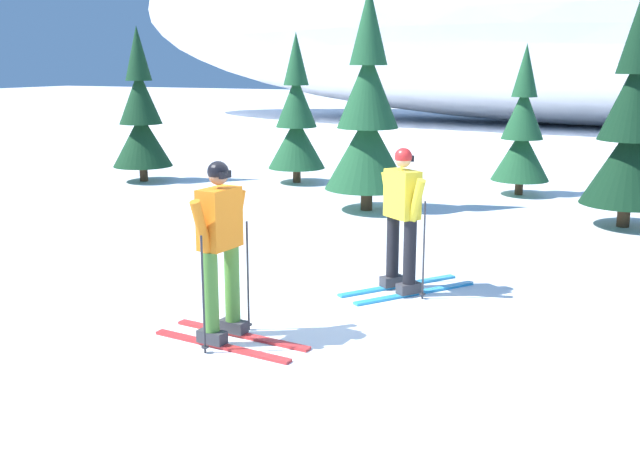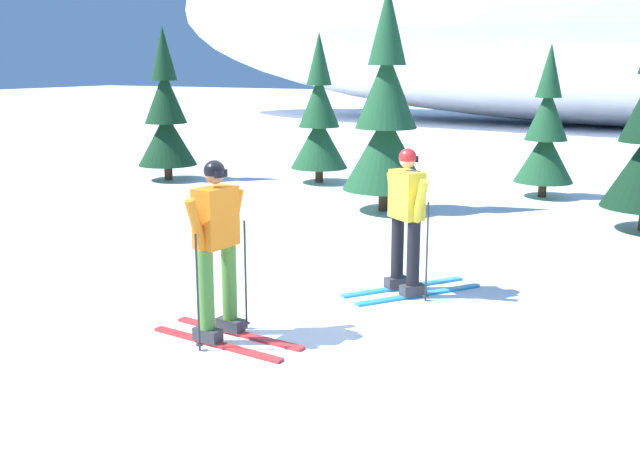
% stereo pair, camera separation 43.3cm
% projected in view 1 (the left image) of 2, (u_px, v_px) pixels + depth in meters
% --- Properties ---
extents(ground_plane, '(120.00, 120.00, 0.00)m').
position_uv_depth(ground_plane, '(331.00, 322.00, 7.84)').
color(ground_plane, white).
extents(skier_yellow_jacket, '(1.34, 1.63, 1.72)m').
position_uv_depth(skier_yellow_jacket, '(402.00, 218.00, 8.66)').
color(skier_yellow_jacket, '#2893CC').
rests_on(skier_yellow_jacket, ground).
extents(skier_orange_jacket, '(1.59, 0.81, 1.77)m').
position_uv_depth(skier_orange_jacket, '(221.00, 248.00, 7.11)').
color(skier_orange_jacket, red).
rests_on(skier_orange_jacket, ground).
extents(pine_tree_far_left, '(1.34, 1.34, 3.47)m').
position_uv_depth(pine_tree_far_left, '(141.00, 118.00, 16.76)').
color(pine_tree_far_left, '#47301E').
rests_on(pine_tree_far_left, ground).
extents(pine_tree_left, '(1.28, 1.28, 3.33)m').
position_uv_depth(pine_tree_left, '(296.00, 121.00, 16.58)').
color(pine_tree_left, '#47301E').
rests_on(pine_tree_left, ground).
extents(pine_tree_center_left, '(1.55, 1.55, 4.01)m').
position_uv_depth(pine_tree_center_left, '(368.00, 119.00, 13.38)').
color(pine_tree_center_left, '#47301E').
rests_on(pine_tree_center_left, ground).
extents(pine_tree_center_right, '(1.18, 1.18, 3.04)m').
position_uv_depth(pine_tree_center_right, '(522.00, 133.00, 15.05)').
color(pine_tree_center_right, '#47301E').
rests_on(pine_tree_center_right, ground).
extents(pine_tree_right, '(1.47, 1.47, 3.81)m').
position_uv_depth(pine_tree_right, '(631.00, 131.00, 12.01)').
color(pine_tree_right, '#47301E').
rests_on(pine_tree_right, ground).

